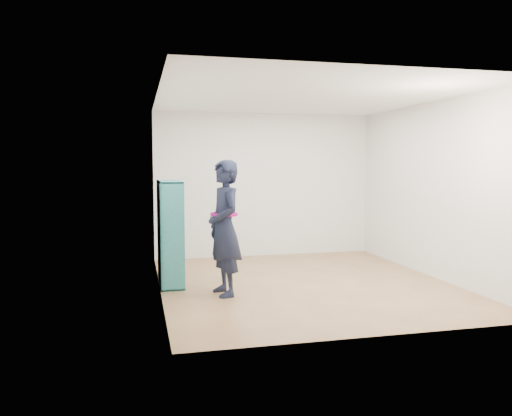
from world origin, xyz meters
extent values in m
plane|color=brown|center=(0.00, 0.00, 0.00)|extent=(4.50, 4.50, 0.00)
plane|color=white|center=(0.00, 0.00, 2.60)|extent=(4.50, 4.50, 0.00)
cube|color=silver|center=(-2.00, 0.00, 1.30)|extent=(0.02, 4.50, 2.60)
cube|color=silver|center=(2.00, 0.00, 1.30)|extent=(0.02, 4.50, 2.60)
cube|color=silver|center=(0.00, 2.25, 1.30)|extent=(4.00, 0.02, 2.60)
cube|color=silver|center=(0.00, -2.25, 1.30)|extent=(4.00, 0.02, 2.60)
cube|color=teal|center=(-1.83, -0.02, 0.72)|extent=(0.32, 0.02, 1.45)
cube|color=teal|center=(-1.83, 1.05, 0.72)|extent=(0.32, 0.02, 1.45)
cube|color=teal|center=(-1.83, 0.52, 0.01)|extent=(0.32, 1.09, 0.02)
cube|color=teal|center=(-1.83, 0.52, 1.44)|extent=(0.32, 1.09, 0.02)
cube|color=teal|center=(-1.98, 0.52, 0.72)|extent=(0.02, 1.09, 1.45)
cube|color=teal|center=(-1.83, 0.34, 0.72)|extent=(0.29, 0.02, 1.40)
cube|color=teal|center=(-1.83, 0.69, 0.72)|extent=(0.29, 0.02, 1.40)
cube|color=teal|center=(-1.83, 0.52, 0.37)|extent=(0.29, 1.04, 0.02)
cube|color=teal|center=(-1.83, 0.52, 0.72)|extent=(0.29, 1.04, 0.02)
cube|color=teal|center=(-1.83, 0.52, 1.07)|extent=(0.29, 1.04, 0.02)
cube|color=beige|center=(-1.81, 0.16, 0.07)|extent=(0.20, 0.13, 0.08)
cube|color=black|center=(-1.80, 0.12, 0.50)|extent=(0.16, 0.14, 0.24)
cube|color=maroon|center=(-1.80, 0.12, 0.84)|extent=(0.16, 0.14, 0.20)
cube|color=silver|center=(-1.81, 0.16, 1.11)|extent=(0.20, 0.13, 0.05)
cube|color=navy|center=(-1.80, 0.46, 0.13)|extent=(0.16, 0.14, 0.20)
cube|color=brown|center=(-1.80, 0.46, 0.51)|extent=(0.16, 0.14, 0.25)
cube|color=#BFB28C|center=(-1.81, 0.51, 0.77)|extent=(0.20, 0.13, 0.08)
cube|color=#26594C|center=(-1.80, 0.46, 1.19)|extent=(0.16, 0.14, 0.21)
cube|color=beige|center=(-1.80, 0.81, 0.15)|extent=(0.16, 0.14, 0.23)
cube|color=black|center=(-1.81, 0.86, 0.42)|extent=(0.20, 0.13, 0.08)
cube|color=maroon|center=(-1.80, 0.81, 0.86)|extent=(0.16, 0.14, 0.25)
cube|color=silver|center=(-1.80, 0.81, 1.21)|extent=(0.16, 0.14, 0.25)
imported|color=black|center=(-1.20, -0.35, 0.87)|extent=(0.52, 0.70, 1.74)
torus|color=#9A0B72|center=(-1.20, -0.35, 1.04)|extent=(0.42, 0.42, 0.04)
cube|color=silver|center=(-1.35, -0.29, 0.98)|extent=(0.05, 0.09, 0.13)
cube|color=black|center=(-1.35, -0.29, 0.98)|extent=(0.05, 0.09, 0.13)
camera|label=1|loc=(-2.27, -6.59, 1.68)|focal=35.00mm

